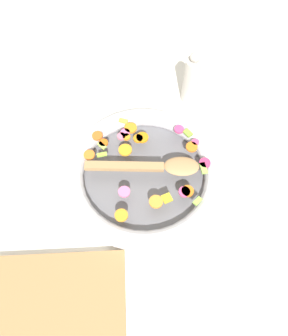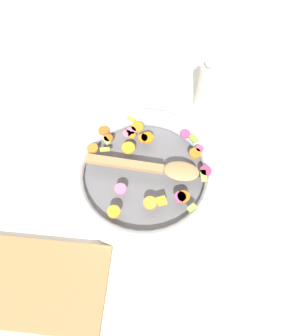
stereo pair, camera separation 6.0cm
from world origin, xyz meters
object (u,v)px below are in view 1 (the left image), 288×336
Objects in this scene: pepper_mill at (191,80)px; cutting_board at (56,299)px; wooden_spoon at (155,166)px; skillet at (144,173)px.

cutting_board is (0.36, 0.57, -0.07)m from pepper_mill.
wooden_spoon is at bearing -128.47° from cutting_board.
wooden_spoon is 0.96× the size of cutting_board.
cutting_board is at bearing 57.76° from pepper_mill.
pepper_mill is at bearing -119.03° from skillet.
skillet is at bearing -4.08° from wooden_spoon.
wooden_spoon is 0.30m from pepper_mill.
pepper_mill is (-0.12, -0.27, 0.02)m from wooden_spoon.
wooden_spoon reaches higher than cutting_board.
skillet reaches higher than cutting_board.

